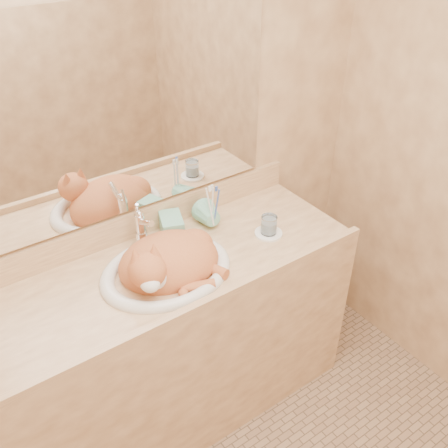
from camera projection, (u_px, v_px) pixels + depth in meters
wall_back at (119, 150)px, 1.88m from camera, size 2.40×0.02×2.50m
vanity_counter at (169, 346)px, 2.16m from camera, size 1.60×0.55×0.85m
mirror at (115, 116)px, 1.79m from camera, size 1.30×0.02×0.80m
sink_basin at (165, 256)px, 1.87m from camera, size 0.55×0.48×0.16m
faucet at (141, 228)px, 1.99m from camera, size 0.06×0.14×0.19m
cat at (167, 261)px, 1.87m from camera, size 0.45×0.39×0.22m
soap_dispenser at (174, 224)px, 2.01m from camera, size 0.12×0.12×0.20m
toothbrush_cup at (214, 221)px, 2.11m from camera, size 0.12×0.12×0.10m
toothbrushes at (214, 205)px, 2.06m from camera, size 0.04×0.04×0.23m
saucer at (268, 233)px, 2.12m from camera, size 0.12×0.12×0.01m
water_glass at (269, 225)px, 2.09m from camera, size 0.07×0.07×0.08m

